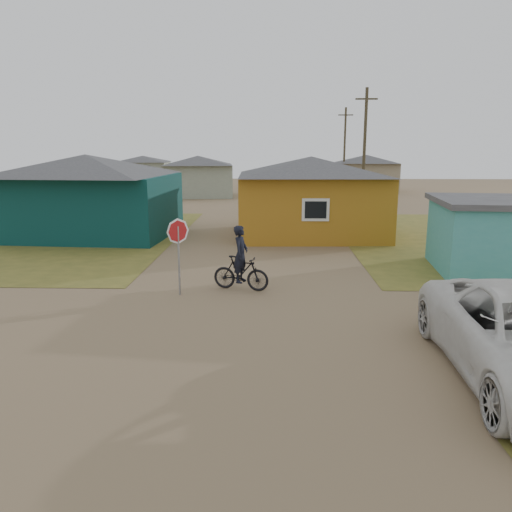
{
  "coord_description": "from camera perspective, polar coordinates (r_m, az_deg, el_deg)",
  "views": [
    {
      "loc": [
        0.56,
        -10.88,
        4.34
      ],
      "look_at": [
        0.13,
        3.0,
        1.3
      ],
      "focal_mm": 35.0,
      "sensor_mm": 36.0,
      "label": 1
    }
  ],
  "objects": [
    {
      "name": "stop_sign",
      "position": [
        14.79,
        -8.89,
        1.97
      ],
      "size": [
        0.72,
        0.31,
        2.31
      ],
      "color": "gray",
      "rests_on": "ground"
    },
    {
      "name": "house_beige_east",
      "position": [
        51.81,
        12.44,
        9.31
      ],
      "size": [
        6.95,
        6.05,
        3.6
      ],
      "color": "gray",
      "rests_on": "ground"
    },
    {
      "name": "house_teal",
      "position": [
        26.11,
        -18.66,
        6.68
      ],
      "size": [
        8.93,
        7.08,
        4.0
      ],
      "color": "#093130",
      "rests_on": "ground"
    },
    {
      "name": "cyclist",
      "position": [
        15.36,
        -1.75,
        -1.24
      ],
      "size": [
        1.85,
        0.97,
        2.02
      ],
      "color": "black",
      "rests_on": "ground"
    },
    {
      "name": "house_pale_west",
      "position": [
        45.43,
        -6.61,
        9.12
      ],
      "size": [
        7.04,
        6.15,
        3.6
      ],
      "color": "gray",
      "rests_on": "ground"
    },
    {
      "name": "ground",
      "position": [
        11.73,
        -1.11,
        -9.37
      ],
      "size": [
        120.0,
        120.0,
        0.0
      ],
      "primitive_type": "plane",
      "color": "#836A4B"
    },
    {
      "name": "house_pale_north",
      "position": [
        58.77,
        -12.74,
        9.52
      ],
      "size": [
        6.28,
        5.81,
        3.4
      ],
      "color": "gray",
      "rests_on": "ground"
    },
    {
      "name": "utility_pole_far",
      "position": [
        49.37,
        10.08,
        11.92
      ],
      "size": [
        1.4,
        0.2,
        8.0
      ],
      "color": "#453C29",
      "rests_on": "ground"
    },
    {
      "name": "utility_pole_near",
      "position": [
        33.42,
        12.28,
        11.72
      ],
      "size": [
        1.4,
        0.2,
        8.0
      ],
      "color": "#453C29",
      "rests_on": "ground"
    },
    {
      "name": "house_yellow",
      "position": [
        25.07,
        6.25,
        6.92
      ],
      "size": [
        7.72,
        6.76,
        3.9
      ],
      "color": "#A76E19",
      "rests_on": "ground"
    }
  ]
}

